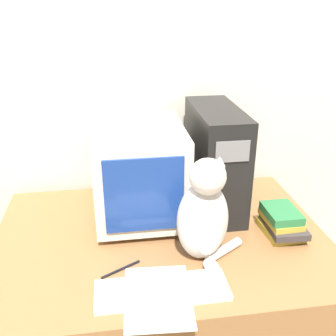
% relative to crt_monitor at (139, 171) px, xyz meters
% --- Properties ---
extents(wall_back, '(7.00, 0.05, 2.50)m').
position_rel_crt_monitor_xyz_m(wall_back, '(0.07, 0.34, 0.31)').
color(wall_back, beige).
rests_on(wall_back, ground_plane).
extents(desk, '(1.32, 0.92, 0.73)m').
position_rel_crt_monitor_xyz_m(desk, '(0.07, -0.18, -0.57)').
color(desk, olive).
rests_on(desk, ground_plane).
extents(crt_monitor, '(0.36, 0.48, 0.40)m').
position_rel_crt_monitor_xyz_m(crt_monitor, '(0.00, 0.00, 0.00)').
color(crt_monitor, beige).
rests_on(crt_monitor, desk).
extents(computer_tower, '(0.19, 0.46, 0.45)m').
position_rel_crt_monitor_xyz_m(computer_tower, '(0.33, 0.02, 0.02)').
color(computer_tower, black).
rests_on(computer_tower, desk).
extents(keyboard, '(0.43, 0.14, 0.02)m').
position_rel_crt_monitor_xyz_m(keyboard, '(0.03, -0.51, -0.20)').
color(keyboard, silver).
rests_on(keyboard, desk).
extents(cat, '(0.27, 0.22, 0.40)m').
position_rel_crt_monitor_xyz_m(cat, '(0.20, -0.35, -0.03)').
color(cat, silver).
rests_on(cat, desk).
extents(book_stack, '(0.15, 0.21, 0.11)m').
position_rel_crt_monitor_xyz_m(book_stack, '(0.54, -0.24, -0.15)').
color(book_stack, gold).
rests_on(book_stack, desk).
extents(pen, '(0.14, 0.08, 0.01)m').
position_rel_crt_monitor_xyz_m(pen, '(-0.10, -0.38, -0.20)').
color(pen, black).
rests_on(pen, desk).
extents(paper_sheet, '(0.23, 0.31, 0.00)m').
position_rel_crt_monitor_xyz_m(paper_sheet, '(0.01, -0.53, -0.21)').
color(paper_sheet, white).
rests_on(paper_sheet, desk).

